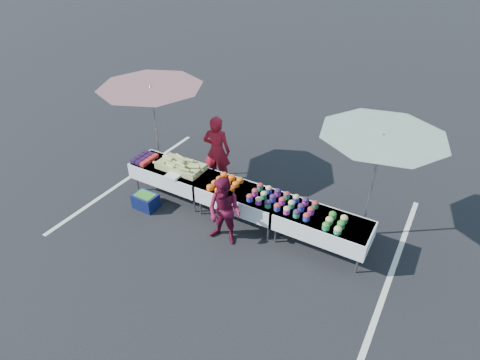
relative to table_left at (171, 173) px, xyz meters
The scene contains 17 objects.
ground 1.89m from the table_left, ahead, with size 80.00×80.00×0.00m, color black.
stripe_left 1.52m from the table_left, behind, with size 0.10×5.00×0.00m, color silver.
stripe_right 5.03m from the table_left, ahead, with size 0.10×5.00×0.00m, color silver.
table_left is the anchor object (origin of this frame).
table_center 1.80m from the table_left, ahead, with size 1.86×0.81×0.75m.
table_right 3.60m from the table_left, ahead, with size 1.86×0.81×0.75m.
berry_punnets 0.74m from the table_left, behind, with size 0.40×0.54×0.08m.
corn_pile 0.37m from the table_left, ahead, with size 1.16×0.57×0.26m.
plastic_bags 0.47m from the table_left, 45.00° to the right, with size 0.30×0.25×0.05m, color white.
carrot_bowls 1.47m from the table_left, ahead, with size 0.55×0.69×0.11m.
potato_cups 2.76m from the table_left, ahead, with size 1.34×0.58×0.16m.
bean_baskets 3.87m from the table_left, ahead, with size 0.36×0.50×0.15m.
vendor 1.18m from the table_left, 56.94° to the left, with size 0.64×0.42×1.75m, color maroon.
customer 2.04m from the table_left, 21.63° to the right, with size 0.71×0.56×1.47m, color maroon.
umbrella_left 1.78m from the table_left, 148.53° to the left, with size 2.37×2.37×2.39m.
umbrella_right 4.55m from the table_left, 10.75° to the left, with size 2.62×2.62×2.32m.
storage_bin 0.84m from the table_left, 107.00° to the right, with size 0.53×0.39×0.34m.
Camera 1 is at (3.38, -5.83, 5.51)m, focal length 30.00 mm.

